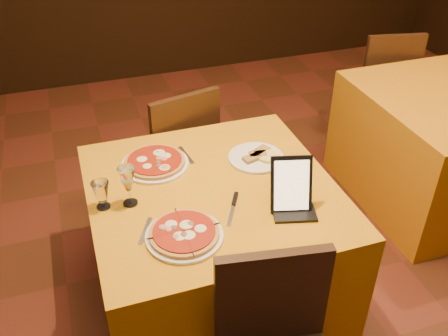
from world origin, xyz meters
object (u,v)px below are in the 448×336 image
object	(u,v)px
chair_side_far	(377,84)
wine_glass	(128,186)
side_table	(445,146)
chair_main_far	(173,151)
main_table	(213,248)
tablet	(291,184)
pizza_near	(184,234)
water_glass	(102,195)
pizza_far	(155,163)

from	to	relation	value
chair_side_far	wine_glass	size ratio (longest dim) A/B	4.79
side_table	chair_main_far	xyz separation A→B (m)	(-1.72, 0.38, 0.08)
side_table	chair_side_far	bearing A→B (deg)	90.00
main_table	tablet	xyz separation A→B (m)	(0.27, -0.24, 0.49)
tablet	chair_side_far	bearing A→B (deg)	60.83
main_table	pizza_near	xyz separation A→B (m)	(-0.20, -0.28, 0.39)
chair_side_far	pizza_near	bearing A→B (deg)	50.04
chair_side_far	pizza_near	xyz separation A→B (m)	(-1.92, -1.53, 0.31)
main_table	pizza_near	size ratio (longest dim) A/B	3.52
water_glass	tablet	world-z (taller)	tablet
chair_main_far	water_glass	xyz separation A→B (m)	(-0.48, -0.79, 0.36)
chair_side_far	water_glass	size ratio (longest dim) A/B	7.00
chair_side_far	water_glass	distance (m)	2.55
chair_main_far	tablet	bearing A→B (deg)	91.55
pizza_far	side_table	bearing A→B (deg)	5.04
side_table	pizza_far	bearing A→B (deg)	-174.96
main_table	tablet	bearing A→B (deg)	-40.80
chair_side_far	pizza_near	world-z (taller)	chair_side_far
chair_side_far	pizza_near	distance (m)	2.48
side_table	chair_side_far	world-z (taller)	chair_side_far
main_table	wine_glass	xyz separation A→B (m)	(-0.37, 0.00, 0.47)
main_table	water_glass	bearing A→B (deg)	178.22
pizza_near	pizza_far	distance (m)	0.54
side_table	pizza_near	distance (m)	2.09
side_table	chair_main_far	bearing A→B (deg)	167.44
main_table	pizza_far	bearing A→B (deg)	129.05
main_table	side_table	bearing A→B (deg)	13.92
chair_main_far	water_glass	distance (m)	1.00
chair_main_far	chair_side_far	xyz separation A→B (m)	(1.72, 0.44, 0.00)
pizza_far	tablet	world-z (taller)	tablet
main_table	water_glass	distance (m)	0.65
main_table	pizza_near	world-z (taller)	pizza_near
side_table	wine_glass	world-z (taller)	wine_glass
main_table	wine_glass	world-z (taller)	wine_glass
main_table	chair_main_far	bearing A→B (deg)	90.00
main_table	chair_side_far	bearing A→B (deg)	35.99
water_glass	tablet	bearing A→B (deg)	-18.34
chair_side_far	chair_main_far	bearing A→B (deg)	25.91
chair_side_far	main_table	bearing A→B (deg)	47.55
chair_side_far	tablet	size ratio (longest dim) A/B	3.73
pizza_far	wine_glass	bearing A→B (deg)	-122.51
pizza_near	wine_glass	bearing A→B (deg)	120.56
chair_side_far	tablet	bearing A→B (deg)	57.31
chair_main_far	chair_side_far	size ratio (longest dim) A/B	1.00
wine_glass	water_glass	distance (m)	0.12
pizza_near	wine_glass	size ratio (longest dim) A/B	1.64
side_table	pizza_near	world-z (taller)	pizza_near
water_glass	pizza_near	bearing A→B (deg)	-46.37
water_glass	chair_main_far	bearing A→B (deg)	58.66
chair_main_far	chair_side_far	distance (m)	1.78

